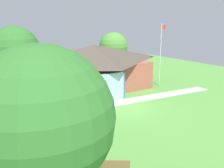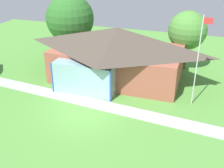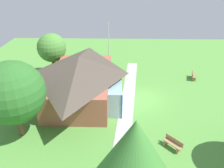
# 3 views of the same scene
# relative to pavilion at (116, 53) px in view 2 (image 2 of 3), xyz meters

# --- Properties ---
(ground_plane) EXTENTS (44.00, 44.00, 0.00)m
(ground_plane) POSITION_rel_pavilion_xyz_m (-0.20, -5.91, -2.26)
(ground_plane) COLOR #54933D
(pavilion) EXTENTS (11.27, 7.52, 4.35)m
(pavilion) POSITION_rel_pavilion_xyz_m (0.00, 0.00, 0.00)
(pavilion) COLOR #A35642
(pavilion) RESTS_ON ground_plane
(footpath) EXTENTS (19.28, 3.23, 0.03)m
(footpath) POSITION_rel_pavilion_xyz_m (-0.20, -4.62, -2.25)
(footpath) COLOR #ADADA8
(footpath) RESTS_ON ground_plane
(flagpole) EXTENTS (0.64, 0.08, 6.27)m
(flagpole) POSITION_rel_pavilion_xyz_m (6.44, -2.39, 1.17)
(flagpole) COLOR silver
(flagpole) RESTS_ON ground_plane
(tree_behind_pavilion_left) EXTENTS (4.69, 4.69, 6.12)m
(tree_behind_pavilion_left) POSITION_rel_pavilion_xyz_m (-6.07, 4.02, 1.50)
(tree_behind_pavilion_left) COLOR brown
(tree_behind_pavilion_left) RESTS_ON ground_plane
(tree_behind_pavilion_right) EXTENTS (3.37, 3.37, 5.21)m
(tree_behind_pavilion_right) POSITION_rel_pavilion_xyz_m (5.16, 4.21, 1.24)
(tree_behind_pavilion_right) COLOR brown
(tree_behind_pavilion_right) RESTS_ON ground_plane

